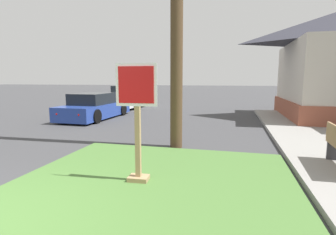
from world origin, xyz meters
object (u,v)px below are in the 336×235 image
(parked_sedan_blue, at_px, (95,107))
(pickup_truck_white, at_px, (131,98))
(manhole_cover, at_px, (105,160))
(stop_sign, at_px, (137,125))

(parked_sedan_blue, xyz_separation_m, pickup_truck_white, (-0.33, 5.50, 0.07))
(parked_sedan_blue, bearing_deg, pickup_truck_white, 93.39)
(manhole_cover, relative_size, pickup_truck_white, 0.13)
(manhole_cover, xyz_separation_m, parked_sedan_blue, (-3.68, 6.04, 0.53))
(parked_sedan_blue, relative_size, pickup_truck_white, 0.84)
(manhole_cover, distance_m, parked_sedan_blue, 7.09)
(stop_sign, bearing_deg, manhole_cover, 137.43)
(stop_sign, distance_m, manhole_cover, 2.03)
(parked_sedan_blue, bearing_deg, stop_sign, -55.55)
(manhole_cover, bearing_deg, stop_sign, -42.57)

